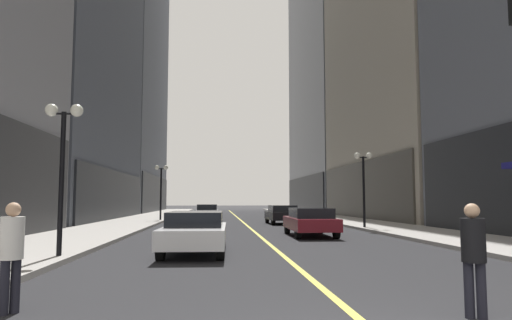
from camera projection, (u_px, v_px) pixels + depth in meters
The scene contains 15 objects.
ground_plane at pixel (240, 220), 39.55m from camera, with size 200.00×200.00×0.00m, color #262628.
sidewalk_left at pixel (143, 219), 38.85m from camera, with size 4.50×78.00×0.15m, color #ADA8A0.
sidewalk_right at pixel (333, 218), 40.26m from camera, with size 4.50×78.00×0.15m, color #ADA8A0.
lane_centre_stripe at pixel (240, 219), 39.55m from camera, with size 0.16×70.00×0.01m, color #E5D64C.
building_left_mid at pixel (57, 21), 39.18m from camera, with size 10.79×24.00×34.20m.
car_white at pixel (195, 231), 14.53m from camera, with size 2.05×4.78×1.32m.
car_maroon at pixel (310, 221), 21.39m from camera, with size 1.98×4.64×1.32m.
car_black at pixel (282, 214), 32.23m from camera, with size 2.06×4.20×1.32m.
car_grey at pixel (207, 212), 38.38m from camera, with size 1.88×4.52×1.32m.
pedestrian_in_black_coat at pixel (474, 251), 6.61m from camera, with size 0.47×0.47×1.65m.
pedestrian_in_white_shirt at pixel (12, 249), 6.87m from camera, with size 0.48×0.48×1.66m.
street_lamp_left_near at pixel (63, 145), 12.94m from camera, with size 1.06×0.36×4.43m.
street_lamp_left_far at pixel (161, 180), 35.88m from camera, with size 1.06×0.36×4.43m.
street_lamp_right_mid at pixel (363, 173), 26.29m from camera, with size 1.06×0.36×4.43m.
fire_hydrant_right at pixel (471, 237), 16.05m from camera, with size 0.28×0.28×0.80m, color red.
Camera 1 is at (-2.04, -4.82, 1.70)m, focal length 32.02 mm.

